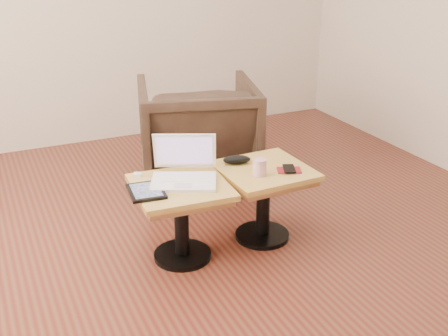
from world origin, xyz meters
name	(u,v)px	position (x,y,z in m)	size (l,w,h in m)	color
room_shell	(194,14)	(0.00, 0.00, 1.35)	(4.52, 4.52, 2.71)	#541F17
side_table_left	(181,203)	(-0.06, 0.09, 0.34)	(0.53, 0.53, 0.45)	black
side_table_right	(264,186)	(0.46, 0.10, 0.34)	(0.51, 0.51, 0.45)	black
laptop	(184,172)	(-0.02, 0.14, 0.50)	(0.45, 0.43, 0.24)	white
tablet	(146,191)	(-0.26, 0.07, 0.46)	(0.20, 0.24, 0.02)	black
charging_adapter	(137,175)	(-0.24, 0.28, 0.46)	(0.04, 0.04, 0.03)	white
glasses_case	(237,160)	(0.34, 0.23, 0.48)	(0.16, 0.07, 0.05)	black
striped_cup	(260,167)	(0.38, 0.02, 0.50)	(0.07, 0.07, 0.10)	#CA547D
earbuds_tangle	(259,162)	(0.47, 0.18, 0.46)	(0.07, 0.05, 0.01)	white
phone_on_sleeve	(289,169)	(0.57, 0.01, 0.46)	(0.16, 0.14, 0.02)	maroon
armchair	(198,132)	(0.43, 1.05, 0.38)	(0.81, 0.83, 0.75)	black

